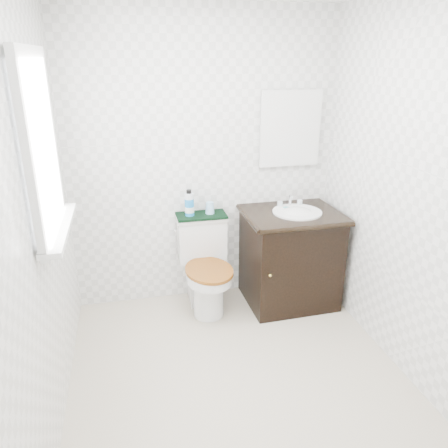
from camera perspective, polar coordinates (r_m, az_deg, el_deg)
name	(u,v)px	position (r m, az deg, el deg)	size (l,w,h in m)	color
floor	(240,379)	(3.08, 2.07, -19.63)	(2.40, 2.40, 0.00)	#BEAF99
wall_back	(204,162)	(3.60, -2.62, 8.05)	(2.40, 2.40, 0.00)	white
wall_front	(342,329)	(1.46, 15.14, -13.06)	(2.40, 2.40, 0.00)	white
wall_left	(36,224)	(2.44, -23.37, -0.02)	(2.40, 2.40, 0.00)	white
wall_right	(414,196)	(2.95, 23.57, 3.39)	(2.40, 2.40, 0.00)	white
window	(40,147)	(2.58, -22.94, 9.25)	(0.02, 0.70, 0.90)	white
mirror	(290,129)	(3.73, 8.65, 12.19)	(0.50, 0.02, 0.60)	silver
toilet	(205,270)	(3.67, -2.52, -5.98)	(0.42, 0.64, 0.77)	white
vanity	(290,255)	(3.76, 8.62, -3.98)	(0.78, 0.67, 0.92)	black
trash_bin	(257,276)	(3.97, 4.33, -6.75)	(0.24, 0.20, 0.31)	white
towel	(201,215)	(3.61, -2.98, 1.13)	(0.41, 0.22, 0.02)	black
mouthwash_bottle	(189,204)	(3.55, -4.56, 2.64)	(0.08, 0.08, 0.22)	#177AC9
cup	(210,208)	(3.61, -1.86, 2.13)	(0.08, 0.08, 0.10)	#86B8DC
soap_bar	(286,207)	(3.68, 8.10, 2.16)	(0.07, 0.04, 0.02)	#1A807F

